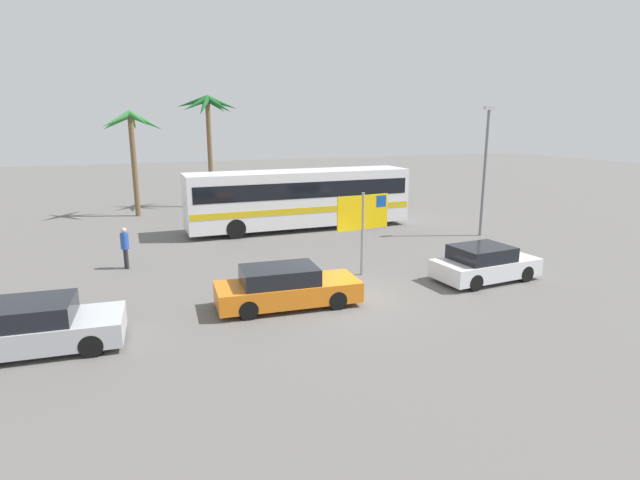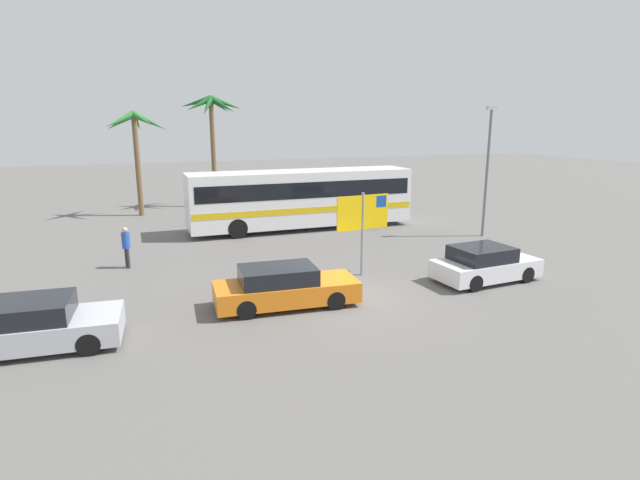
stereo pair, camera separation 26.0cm
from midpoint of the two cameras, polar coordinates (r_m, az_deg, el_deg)
name	(u,v)px [view 2 (the right image)]	position (r m, az deg, el deg)	size (l,w,h in m)	color
ground	(336,300)	(17.01, 2.24, -6.73)	(120.00, 120.00, 0.00)	#605E5B
bus_front_coach	(301,196)	(27.61, -1.84, 4.91)	(12.12, 2.49, 3.17)	white
ferry_sign	(364,216)	(19.18, 5.33, 2.74)	(2.19, 0.31, 3.20)	gray
car_white	(485,264)	(19.76, 18.38, -2.61)	(4.04, 2.09, 1.32)	silver
car_orange	(284,287)	(16.28, -3.60, -5.31)	(4.65, 1.98, 1.32)	orange
car_silver	(38,325)	(15.21, -28.69, -8.37)	(4.08, 2.13, 1.32)	#B7BABF
pedestrian_by_bus	(126,244)	(21.72, -20.64, -0.42)	(0.32, 0.32, 1.68)	#2D2D33
lamp_post_left_side	(487,166)	(26.99, 18.56, 7.85)	(0.56, 0.20, 6.49)	slate
palm_tree_seaside	(135,132)	(33.19, -19.87, 11.34)	(3.76, 3.89, 6.38)	brown
palm_tree_inland	(212,115)	(35.45, -11.87, 13.59)	(4.15, 3.95, 7.42)	brown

